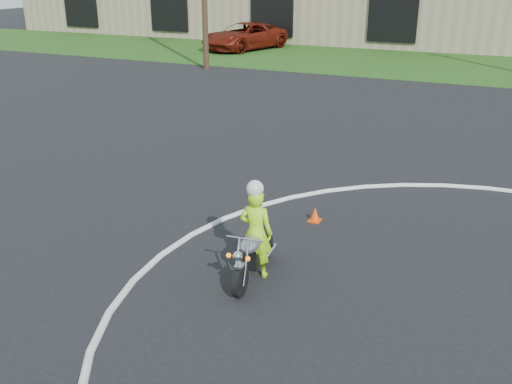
% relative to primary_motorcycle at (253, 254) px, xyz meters
% --- Properties ---
extents(primary_motorcycle, '(0.61, 1.74, 0.92)m').
position_rel_primary_motorcycle_xyz_m(primary_motorcycle, '(0.00, 0.00, 0.00)').
color(primary_motorcycle, black).
rests_on(primary_motorcycle, ground).
extents(rider_primary_grp, '(0.59, 0.41, 1.70)m').
position_rel_primary_motorcycle_xyz_m(rider_primary_grp, '(-0.01, 0.13, 0.38)').
color(rider_primary_grp, '#B2FE1A').
rests_on(rider_primary_grp, ground).
extents(pickup_grp, '(4.32, 6.42, 1.64)m').
position_rel_primary_motorcycle_xyz_m(pickup_grp, '(-12.24, 25.50, 0.37)').
color(pickup_grp, '#64150B').
rests_on(pickup_grp, ground).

